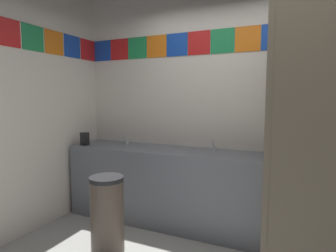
{
  "coord_description": "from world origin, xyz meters",
  "views": [
    {
      "loc": [
        0.53,
        -1.77,
        1.46
      ],
      "look_at": [
        -0.67,
        0.84,
        1.17
      ],
      "focal_mm": 30.38,
      "sensor_mm": 36.0,
      "label": 1
    }
  ],
  "objects": [
    {
      "name": "soap_dispenser",
      "position": [
        -1.88,
        0.98,
        0.95
      ],
      "size": [
        0.09,
        0.09,
        0.16
      ],
      "color": "black",
      "rests_on": "vanity_counter"
    },
    {
      "name": "trash_bin",
      "position": [
        -1.07,
        0.33,
        0.36
      ],
      "size": [
        0.32,
        0.32,
        0.73
      ],
      "color": "brown",
      "rests_on": "ground_plane"
    },
    {
      "name": "faucet_right",
      "position": [
        -0.3,
        1.24,
        0.92
      ],
      "size": [
        0.04,
        0.1,
        0.14
      ],
      "color": "silver",
      "rests_on": "vanity_counter"
    },
    {
      "name": "wall_back",
      "position": [
        0.0,
        1.48,
        1.4
      ],
      "size": [
        4.13,
        0.09,
        2.8
      ],
      "color": "silver",
      "rests_on": "ground_plane"
    },
    {
      "name": "stall_divider",
      "position": [
        0.54,
        0.44,
        1.09
      ],
      "size": [
        0.92,
        1.49,
        2.18
      ],
      "color": "#726651",
      "rests_on": "ground_plane"
    },
    {
      "name": "faucet_left",
      "position": [
        -1.44,
        1.24,
        0.92
      ],
      "size": [
        0.04,
        0.1,
        0.14
      ],
      "color": "silver",
      "rests_on": "vanity_counter"
    },
    {
      "name": "vanity_counter",
      "position": [
        -0.87,
        1.15,
        0.44
      ],
      "size": [
        2.29,
        0.58,
        0.87
      ],
      "color": "slate",
      "rests_on": "ground_plane"
    },
    {
      "name": "toilet",
      "position": [
        0.87,
        0.96,
        0.3
      ],
      "size": [
        0.39,
        0.49,
        0.74
      ],
      "color": "white",
      "rests_on": "ground_plane"
    }
  ]
}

